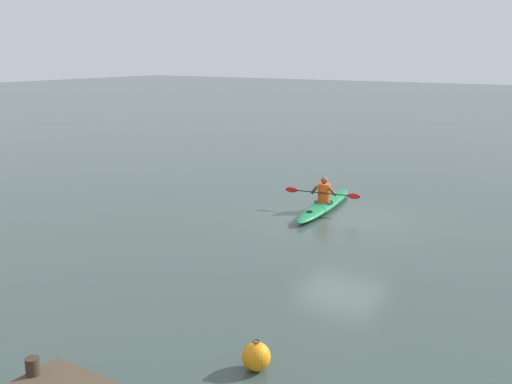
% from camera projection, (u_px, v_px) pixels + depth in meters
% --- Properties ---
extents(ground_plane, '(160.00, 160.00, 0.00)m').
position_uv_depth(ground_plane, '(344.00, 218.00, 17.86)').
color(ground_plane, '#384742').
extents(kayak, '(1.27, 4.66, 0.27)m').
position_uv_depth(kayak, '(325.00, 205.00, 18.79)').
color(kayak, '#19723F').
rests_on(kayak, ground).
extents(kayaker, '(2.40, 0.57, 0.78)m').
position_uv_depth(kayaker, '(324.00, 191.00, 18.59)').
color(kayaker, '#E04C14').
rests_on(kayaker, kayak).
extents(mooring_buoy_orange_mid, '(0.45, 0.45, 0.50)m').
position_uv_depth(mooring_buoy_orange_mid, '(256.00, 356.00, 9.27)').
color(mooring_buoy_orange_mid, orange).
rests_on(mooring_buoy_orange_mid, ground).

